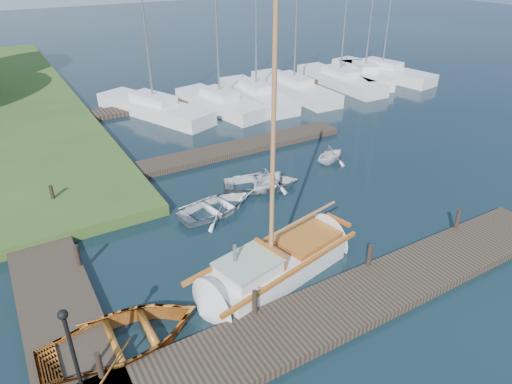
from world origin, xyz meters
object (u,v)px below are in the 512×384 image
lamp_post (69,339)px  marina_boat_7 (382,70)px  tender_a (216,205)px  marina_boat_5 (340,79)px  mooring_post_2 (370,255)px  tender_d (331,153)px  mooring_post_4 (77,255)px  mooring_post_3 (458,219)px  marina_boat_2 (220,102)px  sailboat (278,264)px  mooring_post_0 (99,365)px  dinghy (123,335)px  mooring_post_5 (52,194)px  tender_b (268,178)px  marina_boat_3 (256,94)px  tender_c (261,181)px  marina_boat_6 (365,74)px  marina_boat_1 (154,107)px  marina_boat_4 (294,87)px  mooring_post_1 (255,302)px

lamp_post → marina_boat_7: size_ratio=0.21×
tender_a → marina_boat_5: marina_boat_5 is taller
mooring_post_2 → tender_d: mooring_post_2 is taller
mooring_post_4 → tender_a: mooring_post_4 is taller
lamp_post → mooring_post_2: bearing=0.0°
mooring_post_3 → marina_boat_2: marina_boat_2 is taller
sailboat → mooring_post_0: bearing=-178.8°
dinghy → marina_boat_2: (11.65, 17.32, 0.12)m
mooring_post_5 → tender_b: tender_b is taller
mooring_post_5 → marina_boat_3: marina_boat_3 is taller
dinghy → tender_d: size_ratio=2.22×
mooring_post_5 → sailboat: sailboat is taller
dinghy → marina_boat_7: bearing=-56.8°
tender_c → tender_d: size_ratio=1.73×
mooring_post_0 → tender_c: mooring_post_0 is taller
marina_boat_6 → marina_boat_7: (1.97, 0.05, 0.01)m
mooring_post_0 → mooring_post_4: same height
tender_d → marina_boat_1: (-5.30, 11.75, 0.03)m
marina_boat_2 → tender_a: bearing=141.6°
marina_boat_7 → marina_boat_4: bearing=82.6°
mooring_post_2 → tender_b: tender_b is taller
mooring_post_2 → tender_b: 6.84m
tender_d → mooring_post_5: bearing=66.9°
tender_d → lamp_post: bearing=105.5°
mooring_post_3 → mooring_post_0: bearing=180.0°
sailboat → mooring_post_1: bearing=-152.5°
mooring_post_2 → tender_c: size_ratio=0.23×
marina_boat_3 → marina_boat_6: bearing=-85.5°
tender_a → marina_boat_1: bearing=-18.0°
mooring_post_3 → dinghy: 12.71m
mooring_post_4 → marina_boat_7: 31.10m
mooring_post_0 → marina_boat_1: size_ratio=0.08×
dinghy → marina_boat_5: 28.81m
tender_a → marina_boat_1: (2.00, 13.25, 0.21)m
tender_c → tender_d: (4.55, 0.65, 0.17)m
marina_boat_2 → marina_boat_1: bearing=62.5°
tender_d → dinghy: bearing=104.8°
marina_boat_5 → lamp_post: bearing=128.9°
marina_boat_2 → marina_boat_6: (13.76, 0.81, -0.02)m
lamp_post → tender_d: (14.07, 7.74, -1.34)m
marina_boat_2 → marina_boat_5: 10.95m
mooring_post_1 → marina_boat_5: size_ratio=0.07×
mooring_post_4 → dinghy: (0.33, -4.06, -0.24)m
marina_boat_6 → marina_boat_7: marina_boat_7 is taller
tender_c → marina_boat_5: (14.39, 11.74, 0.21)m
mooring_post_1 → marina_boat_1: size_ratio=0.08×
sailboat → dinghy: (-5.50, -0.58, 0.11)m
mooring_post_5 → marina_boat_2: size_ratio=0.07×
tender_b → sailboat: bearing=126.8°
mooring_post_2 → mooring_post_3: size_ratio=1.00×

